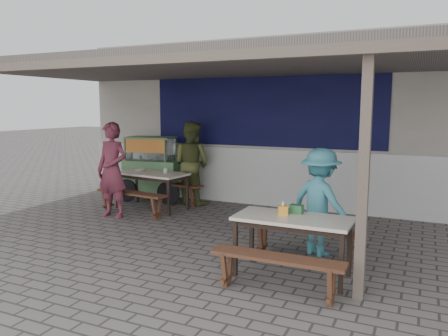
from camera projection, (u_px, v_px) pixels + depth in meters
ground at (205, 246)px, 6.57m from camera, size 60.00×60.00×0.00m
back_wall at (280, 123)px, 9.54m from camera, size 9.00×1.28×3.50m
warung_roof at (231, 67)px, 6.99m from camera, size 9.00×4.21×2.81m
table_left at (151, 176)px, 8.87m from camera, size 1.54×0.88×0.75m
bench_left_street at (131, 197)px, 8.41m from camera, size 1.59×0.46×0.45m
bench_left_wall at (170, 188)px, 9.42m from camera, size 1.59×0.46×0.45m
table_right at (293, 223)px, 5.31m from camera, size 1.40×0.68×0.75m
bench_right_street at (277, 266)px, 4.81m from camera, size 1.50×0.28×0.45m
bench_right_wall at (305, 236)px, 5.90m from camera, size 1.50×0.28×0.45m
vendor_cart at (152, 166)px, 9.67m from camera, size 1.72×0.89×1.42m
patron_street_side at (112, 170)px, 8.18m from camera, size 0.67×0.45×1.80m
patron_wall_side at (191, 163)px, 9.33m from camera, size 0.94×0.78×1.77m
patron_right_table at (320, 202)px, 6.10m from camera, size 1.12×0.93×1.51m
tissue_box at (283, 210)px, 5.40m from camera, size 0.15×0.15×0.11m
donation_box at (297, 209)px, 5.47m from camera, size 0.17×0.12×0.11m
condiment_jar at (166, 170)px, 8.82m from camera, size 0.08×0.08×0.09m
condiment_bowl at (140, 170)px, 9.05m from camera, size 0.25×0.25×0.05m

